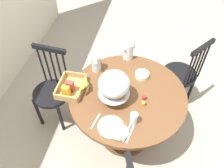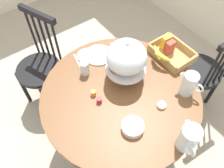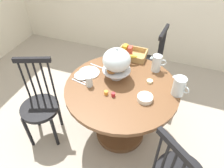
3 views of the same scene
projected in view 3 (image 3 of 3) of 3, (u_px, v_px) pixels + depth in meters
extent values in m
plane|color=#A89E8E|center=(111.00, 137.00, 2.44)|extent=(10.00, 10.00, 0.00)
cylinder|color=brown|center=(122.00, 88.00, 2.01)|extent=(1.10, 1.10, 0.04)
cylinder|color=brown|center=(121.00, 111.00, 2.23)|extent=(0.14, 0.14, 0.63)
cylinder|color=brown|center=(120.00, 131.00, 2.47)|extent=(0.56, 0.56, 0.06)
cylinder|color=black|center=(175.00, 166.00, 1.94)|extent=(0.04, 0.04, 0.45)
cylinder|color=black|center=(164.00, 163.00, 1.47)|extent=(0.02, 0.02, 0.48)
cylinder|color=black|center=(157.00, 155.00, 1.52)|extent=(0.02, 0.02, 0.48)
cube|color=black|center=(179.00, 150.00, 1.25)|extent=(0.30, 0.25, 0.05)
cylinder|color=black|center=(146.00, 64.00, 2.77)|extent=(0.40, 0.40, 0.04)
cylinder|color=black|center=(138.00, 69.00, 3.06)|extent=(0.04, 0.04, 0.45)
cylinder|color=black|center=(131.00, 80.00, 2.87)|extent=(0.04, 0.04, 0.45)
cylinder|color=black|center=(157.00, 74.00, 2.97)|extent=(0.04, 0.04, 0.45)
cylinder|color=black|center=(151.00, 86.00, 2.78)|extent=(0.04, 0.04, 0.45)
cylinder|color=black|center=(164.00, 46.00, 2.66)|extent=(0.02, 0.02, 0.48)
cylinder|color=black|center=(162.00, 48.00, 2.61)|extent=(0.02, 0.02, 0.48)
cylinder|color=black|center=(161.00, 51.00, 2.56)|extent=(0.02, 0.02, 0.48)
cylinder|color=black|center=(159.00, 54.00, 2.51)|extent=(0.02, 0.02, 0.48)
cylinder|color=black|center=(158.00, 57.00, 2.47)|extent=(0.02, 0.02, 0.48)
cube|color=black|center=(164.00, 32.00, 2.39)|extent=(0.07, 0.36, 0.05)
cylinder|color=black|center=(40.00, 108.00, 2.18)|extent=(0.40, 0.40, 0.04)
cylinder|color=black|center=(28.00, 132.00, 2.22)|extent=(0.04, 0.04, 0.45)
cylinder|color=black|center=(55.00, 132.00, 2.22)|extent=(0.04, 0.04, 0.45)
cylinder|color=black|center=(35.00, 112.00, 2.43)|extent=(0.04, 0.04, 0.45)
cylinder|color=black|center=(59.00, 112.00, 2.43)|extent=(0.04, 0.04, 0.45)
cylinder|color=black|center=(24.00, 81.00, 2.14)|extent=(0.02, 0.02, 0.48)
cylinder|color=black|center=(31.00, 81.00, 2.14)|extent=(0.02, 0.02, 0.48)
cylinder|color=black|center=(38.00, 81.00, 2.14)|extent=(0.02, 0.02, 0.48)
cylinder|color=black|center=(45.00, 81.00, 2.14)|extent=(0.02, 0.02, 0.48)
cylinder|color=black|center=(52.00, 81.00, 2.14)|extent=(0.02, 0.02, 0.48)
cube|color=black|center=(32.00, 60.00, 1.97)|extent=(0.35, 0.17, 0.05)
cylinder|color=silver|center=(116.00, 77.00, 2.10)|extent=(0.12, 0.12, 0.02)
cylinder|color=silver|center=(116.00, 74.00, 2.08)|extent=(0.03, 0.03, 0.09)
cylinder|color=silver|center=(116.00, 70.00, 2.04)|extent=(0.28, 0.28, 0.01)
torus|color=#B27033|center=(120.00, 68.00, 2.02)|extent=(0.10, 0.10, 0.03)
torus|color=#D19347|center=(114.00, 64.00, 2.07)|extent=(0.10, 0.10, 0.03)
torus|color=#935628|center=(112.00, 71.00, 1.99)|extent=(0.10, 0.10, 0.03)
ellipsoid|color=silver|center=(117.00, 60.00, 1.96)|extent=(0.27, 0.27, 0.22)
sphere|color=silver|center=(117.00, 49.00, 1.89)|extent=(0.02, 0.02, 0.02)
cylinder|color=silver|center=(157.00, 63.00, 2.13)|extent=(0.10, 0.10, 0.18)
cylinder|color=orange|center=(156.00, 65.00, 2.15)|extent=(0.08, 0.08, 0.12)
cone|color=silver|center=(152.00, 57.00, 2.09)|extent=(0.05, 0.05, 0.03)
torus|color=silver|center=(163.00, 63.00, 2.13)|extent=(0.07, 0.04, 0.07)
cylinder|color=silver|center=(179.00, 86.00, 1.87)|extent=(0.11, 0.11, 0.18)
cylinder|color=white|center=(178.00, 88.00, 1.88)|extent=(0.10, 0.10, 0.12)
cone|color=silver|center=(175.00, 76.00, 1.86)|extent=(0.05, 0.05, 0.03)
torus|color=silver|center=(186.00, 90.00, 1.82)|extent=(0.07, 0.05, 0.07)
cube|color=tan|center=(132.00, 56.00, 2.38)|extent=(0.30, 0.22, 0.01)
cube|color=tan|center=(129.00, 59.00, 2.29)|extent=(0.30, 0.02, 0.07)
cube|color=tan|center=(135.00, 49.00, 2.44)|extent=(0.30, 0.02, 0.07)
cube|color=tan|center=(120.00, 51.00, 2.40)|extent=(0.02, 0.22, 0.07)
cube|color=tan|center=(145.00, 56.00, 2.33)|extent=(0.02, 0.22, 0.07)
cube|color=gold|center=(125.00, 49.00, 2.38)|extent=(0.05, 0.07, 0.11)
cube|color=#B23D33|center=(130.00, 51.00, 2.35)|extent=(0.04, 0.07, 0.11)
ellipsoid|color=yellow|center=(126.00, 55.00, 2.23)|extent=(0.14, 0.08, 0.05)
ellipsoid|color=yellow|center=(129.00, 56.00, 2.23)|extent=(0.13, 0.03, 0.05)
ellipsoid|color=yellow|center=(132.00, 56.00, 2.22)|extent=(0.14, 0.08, 0.05)
cylinder|color=white|center=(89.00, 73.00, 2.15)|extent=(0.22, 0.22, 0.01)
cylinder|color=white|center=(82.00, 75.00, 2.10)|extent=(0.15, 0.15, 0.01)
cylinder|color=white|center=(145.00, 98.00, 1.85)|extent=(0.14, 0.14, 0.04)
cylinder|color=silver|center=(89.00, 81.00, 1.97)|extent=(0.06, 0.06, 0.11)
cylinder|color=beige|center=(150.00, 81.00, 2.04)|extent=(0.06, 0.06, 0.02)
cylinder|color=#B7282D|center=(113.00, 95.00, 1.89)|extent=(0.04, 0.04, 0.04)
cylinder|color=orange|center=(106.00, 93.00, 1.90)|extent=(0.04, 0.04, 0.04)
cube|color=silver|center=(81.00, 80.00, 2.06)|extent=(0.17, 0.05, 0.01)
cube|color=silver|center=(79.00, 82.00, 2.05)|extent=(0.17, 0.05, 0.01)
cube|color=silver|center=(97.00, 66.00, 2.24)|extent=(0.17, 0.05, 0.01)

